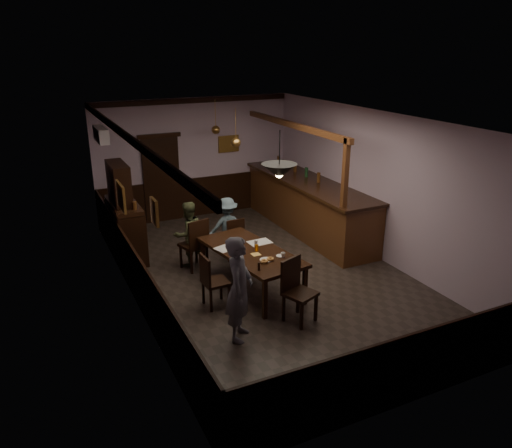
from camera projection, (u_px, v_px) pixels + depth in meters
room at (267, 202)px, 9.12m from camera, size 5.01×8.01×3.01m
dining_table at (251, 253)px, 8.93m from camera, size 1.34×2.33×0.75m
chair_far_left at (196, 242)px, 9.70m from camera, size 0.57×0.57×1.06m
chair_far_right at (234, 237)px, 10.21m from camera, size 0.40×0.40×0.90m
chair_near at (296, 287)px, 7.94m from camera, size 0.59×0.59×1.05m
chair_side at (211, 279)px, 8.34m from camera, size 0.43×0.43×0.95m
person_standing at (239, 289)px, 7.35m from camera, size 0.67×0.72×1.65m
person_seated_left at (188, 234)px, 9.89m from camera, size 0.75×0.65×1.33m
person_seated_right at (227, 227)px, 10.38m from camera, size 0.85×0.53×1.25m
newspaper_left at (227, 248)px, 9.00m from camera, size 0.49×0.41×0.01m
newspaper_right at (260, 242)px, 9.24m from camera, size 0.44×0.32×0.01m
napkin at (256, 254)px, 8.73m from camera, size 0.17×0.17×0.00m
saucer at (280, 256)px, 8.65m from camera, size 0.15×0.15×0.01m
coffee_cup at (283, 255)px, 8.59m from camera, size 0.09×0.09×0.07m
pastry_plate at (266, 260)px, 8.49m from camera, size 0.22×0.22×0.01m
pastry_ring_a at (264, 261)px, 8.37m from camera, size 0.13×0.13×0.04m
pastry_ring_b at (270, 259)px, 8.46m from camera, size 0.13×0.13×0.04m
soda_can at (257, 248)px, 8.84m from camera, size 0.07×0.07×0.12m
beer_glass at (240, 248)px, 8.75m from camera, size 0.06×0.06×0.20m
water_glass at (256, 244)px, 8.98m from camera, size 0.06×0.06×0.15m
pepper_mill at (259, 266)px, 8.10m from camera, size 0.04×0.04×0.14m
sideboard at (124, 220)px, 10.25m from camera, size 0.54×1.51×2.00m
bar_counter at (306, 203)px, 11.80m from camera, size 1.08×4.62×2.59m
door_back at (162, 180)px, 12.25m from camera, size 0.90×0.06×2.10m
ac_unit at (101, 135)px, 10.28m from camera, size 0.20×0.85×0.30m
picture_left_small at (155, 212)px, 6.54m from camera, size 0.04×0.28×0.36m
picture_left_large at (121, 197)px, 8.73m from camera, size 0.04×0.62×0.48m
picture_back at (229, 144)px, 12.73m from camera, size 0.55×0.04×0.42m
pendant_iron at (279, 171)px, 7.73m from camera, size 0.56×0.56×0.74m
pendant_brass_mid at (236, 143)px, 10.26m from camera, size 0.20×0.20×0.81m
pendant_brass_far at (216, 130)px, 11.75m from camera, size 0.20×0.20×0.81m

